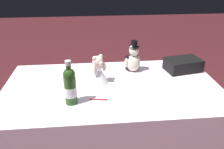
{
  "coord_description": "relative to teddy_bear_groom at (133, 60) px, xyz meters",
  "views": [
    {
      "loc": [
        0.15,
        1.58,
        1.61
      ],
      "look_at": [
        0.0,
        0.0,
        0.82
      ],
      "focal_mm": 36.43,
      "sensor_mm": 36.0,
      "label": 1
    }
  ],
  "objects": [
    {
      "name": "reception_table",
      "position": [
        0.21,
        0.26,
        -0.47
      ],
      "size": [
        1.72,
        0.94,
        0.72
      ],
      "primitive_type": "cube",
      "color": "white",
      "rests_on": "ground_plane"
    },
    {
      "name": "teddy_bear_groom",
      "position": [
        0.0,
        0.0,
        0.0
      ],
      "size": [
        0.15,
        0.15,
        0.29
      ],
      "color": "beige",
      "rests_on": "reception_table"
    },
    {
      "name": "teddy_bear_bride",
      "position": [
        0.32,
        0.18,
        -0.0
      ],
      "size": [
        0.2,
        0.22,
        0.24
      ],
      "color": "white",
      "rests_on": "reception_table"
    },
    {
      "name": "champagne_bottle",
      "position": [
        0.52,
        0.48,
        0.03
      ],
      "size": [
        0.08,
        0.08,
        0.32
      ],
      "color": "#244718",
      "rests_on": "reception_table"
    },
    {
      "name": "signing_pen",
      "position": [
        0.32,
        0.46,
        -0.1
      ],
      "size": [
        0.14,
        0.03,
        0.01
      ],
      "color": "maroon",
      "rests_on": "reception_table"
    },
    {
      "name": "gift_case_black",
      "position": [
        -0.45,
        0.04,
        -0.05
      ],
      "size": [
        0.34,
        0.25,
        0.11
      ],
      "color": "black",
      "rests_on": "reception_table"
    }
  ]
}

